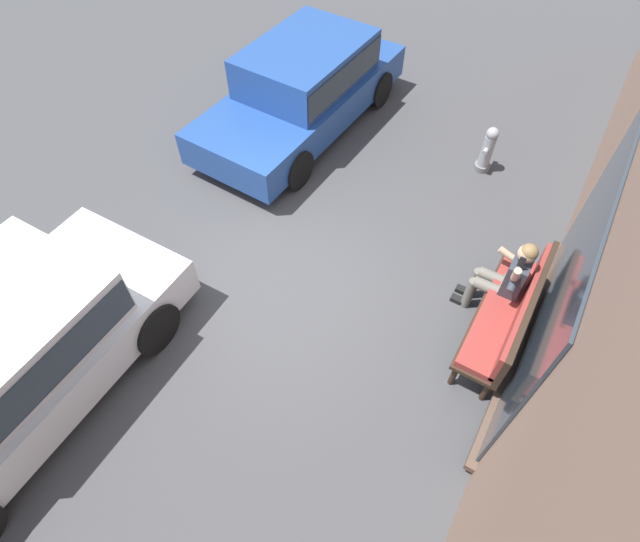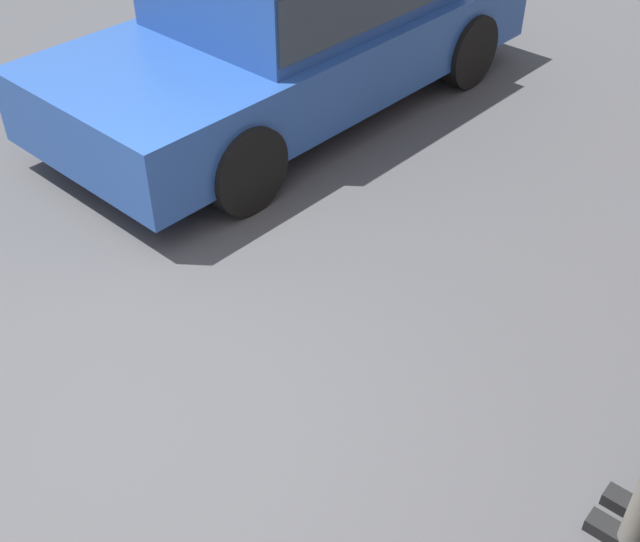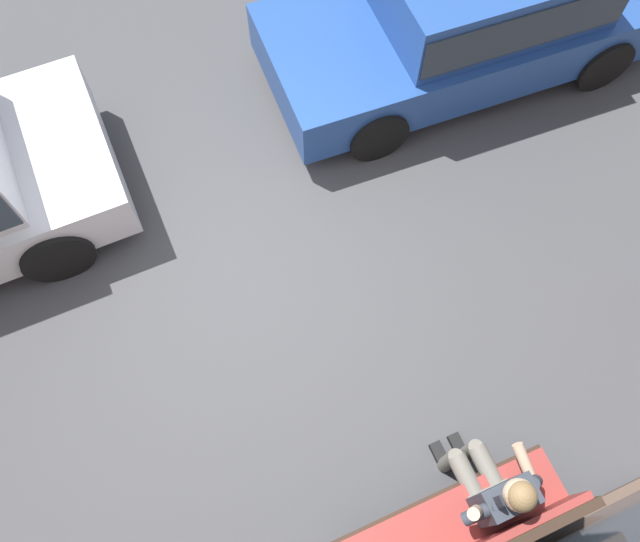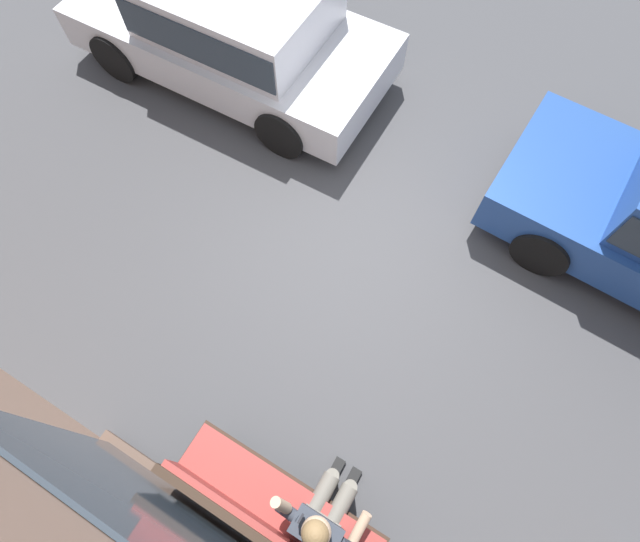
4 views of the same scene
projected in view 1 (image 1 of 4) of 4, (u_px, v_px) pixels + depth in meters
The scene contains 7 objects.
ground_plane at pixel (276, 285), 6.89m from camera, with size 60.00×60.00×0.00m, color #424244.
building_facade at pixel (627, 266), 3.76m from camera, with size 18.00×0.51×5.25m.
bench at pixel (511, 313), 5.90m from camera, with size 1.91×0.55×1.03m.
person_on_phone at pixel (505, 277), 6.07m from camera, with size 0.73×0.74×1.36m.
parked_car_near at pixel (304, 84), 8.52m from camera, with size 4.40×2.00×1.46m.
parked_car_mid at pixel (2, 356), 5.33m from camera, with size 4.27×2.03×1.44m.
fire_hydrant at pixel (487, 150), 8.07m from camera, with size 0.38×0.26×0.81m.
Camera 1 is at (3.19, 2.60, 5.56)m, focal length 28.00 mm.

